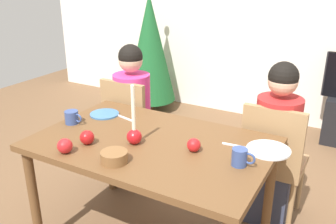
% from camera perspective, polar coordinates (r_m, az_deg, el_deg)
% --- Properties ---
extents(back_wall, '(6.40, 0.10, 2.60)m').
position_cam_1_polar(back_wall, '(4.41, 16.04, 15.28)').
color(back_wall, silver).
rests_on(back_wall, ground).
extents(dining_table, '(1.40, 0.90, 0.75)m').
position_cam_1_polar(dining_table, '(2.22, -2.54, -6.54)').
color(dining_table, brown).
rests_on(dining_table, ground).
extents(chair_left, '(0.40, 0.40, 0.90)m').
position_cam_1_polar(chair_left, '(3.04, -5.86, -1.90)').
color(chair_left, '#99754C').
rests_on(chair_left, ground).
extents(chair_right, '(0.40, 0.40, 0.90)m').
position_cam_1_polar(chair_right, '(2.60, 16.13, -6.85)').
color(chair_right, '#99754C').
rests_on(chair_right, ground).
extents(person_left_child, '(0.30, 0.30, 1.17)m').
position_cam_1_polar(person_left_child, '(3.04, -5.56, -0.69)').
color(person_left_child, '#33384C').
rests_on(person_left_child, ground).
extents(person_right_child, '(0.30, 0.30, 1.17)m').
position_cam_1_polar(person_right_child, '(2.61, 16.43, -5.43)').
color(person_right_child, '#33384C').
rests_on(person_right_child, ground).
extents(christmas_tree, '(0.64, 0.64, 1.55)m').
position_cam_1_polar(christmas_tree, '(4.58, -2.85, 10.00)').
color(christmas_tree, brown).
rests_on(christmas_tree, ground).
extents(candle_centerpiece, '(0.09, 0.09, 0.36)m').
position_cam_1_polar(candle_centerpiece, '(2.13, -5.34, -3.21)').
color(candle_centerpiece, red).
rests_on(candle_centerpiece, dining_table).
extents(plate_left, '(0.20, 0.20, 0.01)m').
position_cam_1_polar(plate_left, '(2.61, -9.93, -0.32)').
color(plate_left, teal).
rests_on(plate_left, dining_table).
extents(plate_right, '(0.25, 0.25, 0.01)m').
position_cam_1_polar(plate_right, '(2.14, 15.48, -5.73)').
color(plate_right, silver).
rests_on(plate_right, dining_table).
extents(mug_left, '(0.13, 0.09, 0.09)m').
position_cam_1_polar(mug_left, '(2.50, -14.82, -0.81)').
color(mug_left, '#33477F').
rests_on(mug_left, dining_table).
extents(mug_right, '(0.13, 0.08, 0.09)m').
position_cam_1_polar(mug_right, '(1.94, 11.25, -6.97)').
color(mug_right, '#33477F').
rests_on(mug_right, dining_table).
extents(fork_left, '(0.18, 0.05, 0.01)m').
position_cam_1_polar(fork_left, '(2.52, -6.78, -0.94)').
color(fork_left, silver).
rests_on(fork_left, dining_table).
extents(fork_right, '(0.18, 0.03, 0.01)m').
position_cam_1_polar(fork_right, '(2.15, 10.81, -5.26)').
color(fork_right, silver).
rests_on(fork_right, dining_table).
extents(bowl_walnuts, '(0.15, 0.15, 0.06)m').
position_cam_1_polar(bowl_walnuts, '(1.96, -8.43, -6.98)').
color(bowl_walnuts, brown).
rests_on(bowl_walnuts, dining_table).
extents(apple_near_candle, '(0.09, 0.09, 0.09)m').
position_cam_1_polar(apple_near_candle, '(2.11, -15.87, -5.14)').
color(apple_near_candle, red).
rests_on(apple_near_candle, dining_table).
extents(apple_by_left_plate, '(0.08, 0.08, 0.08)m').
position_cam_1_polar(apple_by_left_plate, '(2.05, 4.06, -5.17)').
color(apple_by_left_plate, red).
rests_on(apple_by_left_plate, dining_table).
extents(apple_by_right_mug, '(0.09, 0.09, 0.09)m').
position_cam_1_polar(apple_by_right_mug, '(2.18, -12.58, -3.90)').
color(apple_by_right_mug, '#AA1416').
rests_on(apple_by_right_mug, dining_table).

